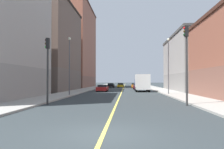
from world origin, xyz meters
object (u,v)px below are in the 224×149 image
(traffic_light_left_near, at_px, (186,54))
(street_lamp_left_near, at_px, (168,60))
(building_left_mid, at_px, (197,63))
(car_maroon, at_px, (137,86))
(building_right_midblock, at_px, (47,48))
(car_black, at_px, (111,85))
(box_truck, at_px, (142,83))
(traffic_light_right_near, at_px, (48,61))
(car_yellow, at_px, (121,85))
(building_right_distant, at_px, (74,47))
(car_orange, at_px, (135,85))
(car_red, at_px, (102,88))
(street_lamp_right_near, at_px, (69,60))

(traffic_light_left_near, xyz_separation_m, street_lamp_left_near, (1.02, 14.48, 0.67))
(building_left_mid, height_order, car_maroon, building_left_mid)
(building_left_mid, bearing_deg, building_right_midblock, -175.86)
(car_black, height_order, box_truck, box_truck)
(traffic_light_right_near, xyz_separation_m, car_yellow, (4.88, 48.59, -3.04))
(building_right_distant, xyz_separation_m, car_yellow, (13.84, -1.29, -11.32))
(building_left_mid, bearing_deg, traffic_light_right_near, -125.98)
(building_right_distant, distance_m, traffic_light_right_near, 51.35)
(street_lamp_left_near, bearing_deg, box_truck, 107.47)
(building_right_midblock, distance_m, traffic_light_left_near, 33.47)
(building_right_midblock, relative_size, box_truck, 2.62)
(car_yellow, height_order, car_orange, car_orange)
(building_left_mid, bearing_deg, car_maroon, 150.95)
(building_right_distant, height_order, street_lamp_left_near, building_right_distant)
(car_orange, bearing_deg, car_black, 152.23)
(car_orange, bearing_deg, street_lamp_left_near, -82.88)
(building_right_distant, bearing_deg, car_yellow, -5.32)
(building_right_distant, xyz_separation_m, car_red, (11.20, -26.16, -11.33))
(street_lamp_left_near, bearing_deg, car_red, 138.08)
(building_right_midblock, xyz_separation_m, traffic_light_left_near, (20.48, -26.12, -4.27))
(building_right_distant, height_order, car_maroon, building_right_distant)
(street_lamp_right_near, xyz_separation_m, car_black, (3.15, 36.14, -4.14))
(building_right_midblock, xyz_separation_m, car_black, (11.12, 21.86, -7.83))
(car_yellow, height_order, car_black, car_yellow)
(building_left_mid, height_order, box_truck, building_left_mid)
(car_black, bearing_deg, street_lamp_left_near, -72.79)
(building_right_distant, xyz_separation_m, car_maroon, (17.97, -15.23, -11.30))
(building_right_distant, relative_size, car_orange, 5.72)
(car_black, relative_size, car_maroon, 0.93)
(traffic_light_left_near, relative_size, street_lamp_right_near, 0.85)
(traffic_light_left_near, height_order, box_truck, traffic_light_left_near)
(building_left_mid, xyz_separation_m, box_truck, (-11.07, -3.93, -3.80))
(street_lamp_right_near, height_order, car_orange, street_lamp_right_near)
(car_red, distance_m, car_black, 24.26)
(traffic_light_left_near, xyz_separation_m, box_truck, (-2.08, 24.33, -2.55))
(traffic_light_left_near, relative_size, street_lamp_left_near, 0.83)
(street_lamp_left_near, xyz_separation_m, car_orange, (-3.75, 30.01, -4.19))
(car_red, height_order, car_orange, car_orange)
(building_left_mid, distance_m, car_black, 27.37)
(traffic_light_left_near, distance_m, car_orange, 44.71)
(building_right_midblock, bearing_deg, street_lamp_left_near, -28.44)
(car_maroon, height_order, box_truck, box_truck)
(traffic_light_left_near, distance_m, car_yellow, 49.17)
(building_right_midblock, relative_size, street_lamp_right_near, 2.50)
(building_right_distant, height_order, car_orange, building_right_distant)
(building_left_mid, relative_size, street_lamp_left_near, 2.76)
(building_right_midblock, height_order, car_yellow, building_right_midblock)
(building_left_mid, distance_m, building_right_midblock, 29.70)
(building_right_distant, distance_m, traffic_light_left_near, 54.48)
(car_red, xyz_separation_m, car_black, (-0.08, 24.26, -0.00))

